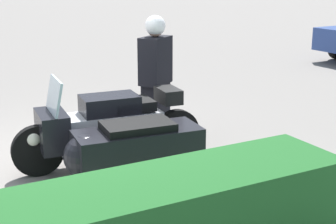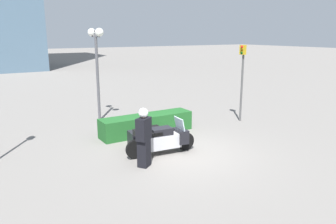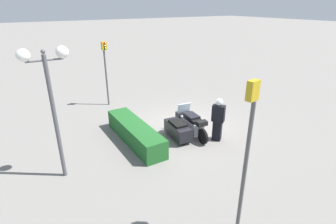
{
  "view_description": "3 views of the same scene",
  "coord_description": "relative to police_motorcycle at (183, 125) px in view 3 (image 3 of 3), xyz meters",
  "views": [
    {
      "loc": [
        1.62,
        5.8,
        2.36
      ],
      "look_at": [
        -0.96,
        1.06,
        0.84
      ],
      "focal_mm": 55.0,
      "sensor_mm": 36.0,
      "label": 1
    },
    {
      "loc": [
        -5.65,
        -8.38,
        3.79
      ],
      "look_at": [
        -0.19,
        0.49,
        1.29
      ],
      "focal_mm": 35.0,
      "sensor_mm": 36.0,
      "label": 2
    },
    {
      "loc": [
        -8.44,
        6.13,
        5.07
      ],
      "look_at": [
        0.1,
        0.89,
        0.89
      ],
      "focal_mm": 28.0,
      "sensor_mm": 36.0,
      "label": 3
    }
  ],
  "objects": [
    {
      "name": "twin_lamp_post",
      "position": [
        -0.28,
        4.76,
        2.64
      ],
      "size": [
        0.35,
        1.29,
        4.01
      ],
      "color": "#4C4C51",
      "rests_on": "ground"
    },
    {
      "name": "traffic_light_near",
      "position": [
        5.0,
        1.4,
        1.73
      ],
      "size": [
        0.22,
        0.28,
        3.32
      ],
      "rotation": [
        0.0,
        0.0,
        3.31
      ],
      "color": "#4C4C4C",
      "rests_on": "ground"
    },
    {
      "name": "officer_rider",
      "position": [
        -1.01,
        -0.93,
        0.47
      ],
      "size": [
        0.56,
        0.51,
        1.75
      ],
      "rotation": [
        0.0,
        0.0,
        -0.96
      ],
      "color": "black",
      "rests_on": "ground"
    },
    {
      "name": "ground_plane",
      "position": [
        0.54,
        -0.55,
        -0.46
      ],
      "size": [
        160.0,
        160.0,
        0.0
      ],
      "primitive_type": "plane",
      "color": "slate"
    },
    {
      "name": "hedge_bush_curbside",
      "position": [
        0.59,
        1.9,
        -0.09
      ],
      "size": [
        3.68,
        0.85,
        0.74
      ],
      "primitive_type": "cube",
      "color": "#1E5623",
      "rests_on": "ground"
    },
    {
      "name": "police_motorcycle",
      "position": [
        0.0,
        0.0,
        0.0
      ],
      "size": [
        2.37,
        1.44,
        1.14
      ],
      "rotation": [
        0.0,
        0.0,
        -0.1
      ],
      "color": "black",
      "rests_on": "ground"
    },
    {
      "name": "traffic_light_far",
      "position": [
        -4.73,
        1.72,
        1.97
      ],
      "size": [
        0.22,
        0.28,
        3.73
      ],
      "rotation": [
        0.0,
        0.0,
        0.15
      ],
      "color": "#4C4C4C",
      "rests_on": "ground"
    }
  ]
}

